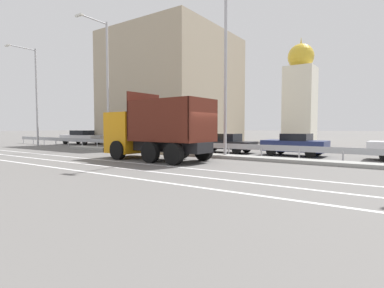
{
  "coord_description": "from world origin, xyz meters",
  "views": [
    {
      "loc": [
        8.75,
        -12.44,
        1.78
      ],
      "look_at": [
        -0.91,
        1.41,
        0.84
      ],
      "focal_mm": 28.0,
      "sensor_mm": 36.0,
      "label": 1
    }
  ],
  "objects_px": {
    "median_road_sign": "(128,132)",
    "parked_car_4": "(295,144)",
    "parked_car_1": "(124,139)",
    "church_tower": "(300,94)",
    "dump_truck": "(147,135)",
    "parked_car_2": "(169,140)",
    "parked_car_0": "(81,137)",
    "parked_car_3": "(225,143)",
    "street_lamp_2": "(224,63)",
    "street_lamp_0": "(34,92)",
    "street_lamp_1": "(106,79)"
  },
  "relations": [
    {
      "from": "street_lamp_0",
      "to": "dump_truck",
      "type": "bearing_deg",
      "value": -9.07
    },
    {
      "from": "median_road_sign",
      "to": "church_tower",
      "type": "height_order",
      "value": "church_tower"
    },
    {
      "from": "parked_car_0",
      "to": "parked_car_4",
      "type": "distance_m",
      "value": 22.25
    },
    {
      "from": "street_lamp_0",
      "to": "parked_car_4",
      "type": "relative_size",
      "value": 2.44
    },
    {
      "from": "median_road_sign",
      "to": "parked_car_0",
      "type": "xyz_separation_m",
      "value": [
        -11.19,
        3.84,
        -0.68
      ]
    },
    {
      "from": "dump_truck",
      "to": "parked_car_4",
      "type": "bearing_deg",
      "value": -41.06
    },
    {
      "from": "street_lamp_2",
      "to": "parked_car_3",
      "type": "distance_m",
      "value": 6.15
    },
    {
      "from": "parked_car_1",
      "to": "parked_car_4",
      "type": "relative_size",
      "value": 1.16
    },
    {
      "from": "street_lamp_2",
      "to": "parked_car_3",
      "type": "height_order",
      "value": "street_lamp_2"
    },
    {
      "from": "parked_car_4",
      "to": "street_lamp_1",
      "type": "bearing_deg",
      "value": 106.5
    },
    {
      "from": "median_road_sign",
      "to": "street_lamp_0",
      "type": "height_order",
      "value": "street_lamp_0"
    },
    {
      "from": "parked_car_1",
      "to": "church_tower",
      "type": "relative_size",
      "value": 0.34
    },
    {
      "from": "dump_truck",
      "to": "street_lamp_1",
      "type": "height_order",
      "value": "street_lamp_1"
    },
    {
      "from": "church_tower",
      "to": "parked_car_0",
      "type": "bearing_deg",
      "value": -129.66
    },
    {
      "from": "median_road_sign",
      "to": "dump_truck",
      "type": "bearing_deg",
      "value": -32.1
    },
    {
      "from": "median_road_sign",
      "to": "church_tower",
      "type": "relative_size",
      "value": 0.2
    },
    {
      "from": "median_road_sign",
      "to": "parked_car_0",
      "type": "height_order",
      "value": "median_road_sign"
    },
    {
      "from": "street_lamp_2",
      "to": "parked_car_0",
      "type": "xyz_separation_m",
      "value": [
        -19.29,
        3.99,
        -4.68
      ]
    },
    {
      "from": "parked_car_2",
      "to": "church_tower",
      "type": "xyz_separation_m",
      "value": [
        5.13,
        20.31,
        5.32
      ]
    },
    {
      "from": "parked_car_2",
      "to": "church_tower",
      "type": "height_order",
      "value": "church_tower"
    },
    {
      "from": "parked_car_1",
      "to": "church_tower",
      "type": "xyz_separation_m",
      "value": [
        10.18,
        20.64,
        5.31
      ]
    },
    {
      "from": "parked_car_1",
      "to": "church_tower",
      "type": "distance_m",
      "value": 23.62
    },
    {
      "from": "dump_truck",
      "to": "parked_car_3",
      "type": "bearing_deg",
      "value": -11.15
    },
    {
      "from": "street_lamp_0",
      "to": "street_lamp_1",
      "type": "xyz_separation_m",
      "value": [
        10.4,
        0.11,
        0.25
      ]
    },
    {
      "from": "parked_car_2",
      "to": "church_tower",
      "type": "bearing_deg",
      "value": 166.29
    },
    {
      "from": "street_lamp_2",
      "to": "street_lamp_0",
      "type": "bearing_deg",
      "value": -179.86
    },
    {
      "from": "street_lamp_2",
      "to": "parked_car_0",
      "type": "bearing_deg",
      "value": 168.3
    },
    {
      "from": "parked_car_2",
      "to": "parked_car_3",
      "type": "relative_size",
      "value": 0.88
    },
    {
      "from": "parked_car_3",
      "to": "median_road_sign",
      "type": "bearing_deg",
      "value": 116.62
    },
    {
      "from": "street_lamp_0",
      "to": "parked_car_2",
      "type": "bearing_deg",
      "value": 17.35
    },
    {
      "from": "median_road_sign",
      "to": "street_lamp_2",
      "type": "xyz_separation_m",
      "value": [
        8.1,
        -0.15,
        4.01
      ]
    },
    {
      "from": "parked_car_1",
      "to": "parked_car_4",
      "type": "xyz_separation_m",
      "value": [
        15.5,
        0.05,
        -0.02
      ]
    },
    {
      "from": "parked_car_1",
      "to": "church_tower",
      "type": "bearing_deg",
      "value": -25.03
    },
    {
      "from": "street_lamp_1",
      "to": "church_tower",
      "type": "xyz_separation_m",
      "value": [
        8.04,
        24.36,
        0.58
      ]
    },
    {
      "from": "parked_car_1",
      "to": "parked_car_2",
      "type": "height_order",
      "value": "parked_car_1"
    },
    {
      "from": "dump_truck",
      "to": "parked_car_2",
      "type": "relative_size",
      "value": 1.68
    },
    {
      "from": "parked_car_2",
      "to": "parked_car_3",
      "type": "bearing_deg",
      "value": 83.96
    },
    {
      "from": "dump_truck",
      "to": "parked_car_0",
      "type": "relative_size",
      "value": 1.3
    },
    {
      "from": "parked_car_2",
      "to": "parked_car_4",
      "type": "xyz_separation_m",
      "value": [
        10.45,
        -0.28,
        -0.01
      ]
    },
    {
      "from": "street_lamp_1",
      "to": "parked_car_4",
      "type": "relative_size",
      "value": 2.57
    },
    {
      "from": "parked_car_2",
      "to": "parked_car_3",
      "type": "distance_m",
      "value": 5.7
    },
    {
      "from": "parked_car_0",
      "to": "parked_car_1",
      "type": "xyz_separation_m",
      "value": [
        6.75,
        -0.21,
        -0.0
      ]
    },
    {
      "from": "parked_car_3",
      "to": "parked_car_0",
      "type": "bearing_deg",
      "value": 87.04
    },
    {
      "from": "median_road_sign",
      "to": "parked_car_2",
      "type": "relative_size",
      "value": 0.69
    },
    {
      "from": "median_road_sign",
      "to": "parked_car_4",
      "type": "relative_size",
      "value": 0.69
    },
    {
      "from": "dump_truck",
      "to": "parked_car_4",
      "type": "relative_size",
      "value": 1.69
    },
    {
      "from": "parked_car_0",
      "to": "dump_truck",
      "type": "bearing_deg",
      "value": -117.7
    },
    {
      "from": "parked_car_2",
      "to": "dump_truck",
      "type": "bearing_deg",
      "value": 31.38
    },
    {
      "from": "dump_truck",
      "to": "parked_car_0",
      "type": "bearing_deg",
      "value": 69.06
    },
    {
      "from": "median_road_sign",
      "to": "parked_car_3",
      "type": "height_order",
      "value": "median_road_sign"
    }
  ]
}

